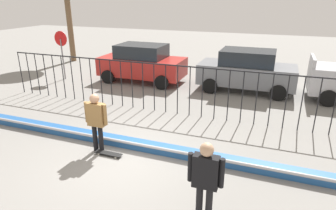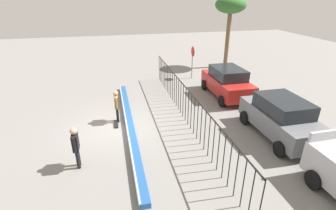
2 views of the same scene
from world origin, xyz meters
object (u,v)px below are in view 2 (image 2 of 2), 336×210
object	(u,v)px
skateboarder	(117,103)
skateboard	(116,124)
camera_operator	(76,144)
parked_car_red	(227,82)
palm_tree_short	(231,7)
stop_sign	(192,58)
parked_car_gray	(281,117)

from	to	relation	value
skateboarder	skateboard	xyz separation A→B (m)	(0.38, -0.12, -0.97)
camera_operator	parked_car_red	xyz separation A→B (m)	(-5.46, 8.75, -0.06)
camera_operator	palm_tree_short	xyz separation A→B (m)	(-12.08, 11.76, 4.07)
stop_sign	parked_car_red	bearing A→B (deg)	14.02
parked_car_red	palm_tree_short	distance (m)	8.36
skateboarder	parked_car_red	xyz separation A→B (m)	(-1.97, 7.08, -0.06)
parked_car_gray	palm_tree_short	world-z (taller)	palm_tree_short
parked_car_gray	palm_tree_short	bearing A→B (deg)	167.43
parked_car_red	stop_sign	xyz separation A→B (m)	(-4.07, -1.02, 0.64)
stop_sign	skateboarder	bearing A→B (deg)	-45.09
parked_car_red	palm_tree_short	world-z (taller)	palm_tree_short
stop_sign	palm_tree_short	world-z (taller)	palm_tree_short
skateboarder	parked_car_red	distance (m)	7.35
parked_car_red	stop_sign	bearing A→B (deg)	-164.01
skateboard	parked_car_red	xyz separation A→B (m)	(-2.35, 7.20, 0.91)
camera_operator	palm_tree_short	distance (m)	17.34
camera_operator	parked_car_red	world-z (taller)	parked_car_red
skateboard	parked_car_red	size ratio (longest dim) A/B	0.19
parked_car_gray	palm_tree_short	size ratio (longest dim) A/B	0.72
parked_car_gray	stop_sign	distance (m)	9.36
stop_sign	parked_car_gray	bearing A→B (deg)	7.83
skateboard	parked_car_gray	size ratio (longest dim) A/B	0.19
skateboarder	parked_car_gray	world-z (taller)	parked_car_gray
skateboard	camera_operator	xyz separation A→B (m)	(3.11, -1.55, 0.97)
camera_operator	palm_tree_short	size ratio (longest dim) A/B	0.29
skateboard	parked_car_gray	world-z (taller)	parked_car_gray
stop_sign	palm_tree_short	size ratio (longest dim) A/B	0.42
skateboarder	parked_car_gray	distance (m)	8.00
skateboard	camera_operator	size ratio (longest dim) A/B	0.46
palm_tree_short	parked_car_red	bearing A→B (deg)	-24.48
camera_operator	palm_tree_short	bearing A→B (deg)	-9.00
parked_car_red	stop_sign	world-z (taller)	stop_sign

